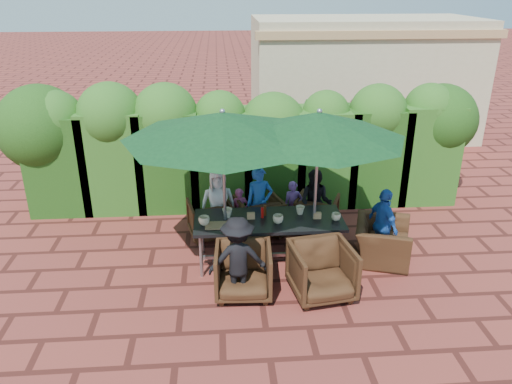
{
  "coord_description": "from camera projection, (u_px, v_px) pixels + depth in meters",
  "views": [
    {
      "loc": [
        -0.52,
        -6.81,
        4.1
      ],
      "look_at": [
        0.03,
        0.4,
        1.03
      ],
      "focal_mm": 35.0,
      "sensor_mm": 36.0,
      "label": 1
    }
  ],
  "objects": [
    {
      "name": "hedge_wall",
      "position": [
        234.0,
        139.0,
        9.48
      ],
      "size": [
        9.1,
        1.6,
        2.44
      ],
      "color": "#183A10",
      "rests_on": "ground"
    },
    {
      "name": "adult_end_right",
      "position": [
        383.0,
        225.0,
        7.78
      ],
      "size": [
        0.54,
        0.77,
        1.18
      ],
      "primitive_type": "imported",
      "rotation": [
        0.0,
        0.0,
        1.87
      ],
      "color": "blue",
      "rests_on": "ground"
    },
    {
      "name": "child_left",
      "position": [
        240.0,
        212.0,
        8.63
      ],
      "size": [
        0.33,
        0.28,
        0.83
      ],
      "primitive_type": "imported",
      "rotation": [
        0.0,
        0.0,
        0.11
      ],
      "color": "#C14484",
      "rests_on": "ground"
    },
    {
      "name": "chair_near_left",
      "position": [
        243.0,
        269.0,
        6.95
      ],
      "size": [
        0.82,
        0.77,
        0.8
      ],
      "primitive_type": "imported",
      "rotation": [
        0.0,
        0.0,
        -0.05
      ],
      "color": "black",
      "rests_on": "ground"
    },
    {
      "name": "number_block_left",
      "position": [
        251.0,
        216.0,
        7.59
      ],
      "size": [
        0.12,
        0.06,
        0.1
      ],
      "primitive_type": "cube",
      "color": "tan",
      "rests_on": "dining_table"
    },
    {
      "name": "chair_far_mid",
      "position": [
        259.0,
        214.0,
        8.63
      ],
      "size": [
        0.89,
        0.86,
        0.75
      ],
      "primitive_type": "imported",
      "rotation": [
        0.0,
        0.0,
        3.43
      ],
      "color": "black",
      "rests_on": "ground"
    },
    {
      "name": "chair_end_right",
      "position": [
        383.0,
        235.0,
        7.83
      ],
      "size": [
        0.88,
        1.09,
        0.83
      ],
      "primitive_type": "imported",
      "rotation": [
        0.0,
        0.0,
        1.26
      ],
      "color": "black",
      "rests_on": "ground"
    },
    {
      "name": "cup_d",
      "position": [
        300.0,
        210.0,
        7.75
      ],
      "size": [
        0.14,
        0.14,
        0.13
      ],
      "primitive_type": "imported",
      "color": "beige",
      "rests_on": "dining_table"
    },
    {
      "name": "pedestrian_a",
      "position": [
        312.0,
        133.0,
        11.58
      ],
      "size": [
        1.67,
        1.15,
        1.69
      ],
      "primitive_type": "imported",
      "rotation": [
        0.0,
        0.0,
        2.72
      ],
      "color": "green",
      "rests_on": "ground"
    },
    {
      "name": "cup_a",
      "position": [
        204.0,
        221.0,
        7.4
      ],
      "size": [
        0.17,
        0.17,
        0.13
      ],
      "primitive_type": "imported",
      "color": "beige",
      "rests_on": "dining_table"
    },
    {
      "name": "cup_e",
      "position": [
        336.0,
        217.0,
        7.55
      ],
      "size": [
        0.14,
        0.14,
        0.11
      ],
      "primitive_type": "imported",
      "color": "beige",
      "rests_on": "dining_table"
    },
    {
      "name": "child_right",
      "position": [
        293.0,
        206.0,
        8.74
      ],
      "size": [
        0.33,
        0.27,
        0.91
      ],
      "primitive_type": "imported",
      "rotation": [
        0.0,
        0.0,
        0.01
      ],
      "color": "#824FAC",
      "rests_on": "ground"
    },
    {
      "name": "adult_far_left",
      "position": [
        218.0,
        203.0,
        8.46
      ],
      "size": [
        0.64,
        0.42,
        1.23
      ],
      "primitive_type": "imported",
      "rotation": [
        0.0,
        0.0,
        0.1
      ],
      "color": "silver",
      "rests_on": "ground"
    },
    {
      "name": "dining_table",
      "position": [
        269.0,
        223.0,
        7.63
      ],
      "size": [
        2.27,
        0.9,
        0.75
      ],
      "color": "black",
      "rests_on": "ground"
    },
    {
      "name": "serving_tray",
      "position": [
        217.0,
        225.0,
        7.39
      ],
      "size": [
        0.35,
        0.25,
        0.02
      ],
      "primitive_type": "cube",
      "color": "#986F49",
      "rests_on": "dining_table"
    },
    {
      "name": "building",
      "position": [
        362.0,
        78.0,
        13.92
      ],
      "size": [
        6.2,
        3.08,
        3.2
      ],
      "color": "#C5B793",
      "rests_on": "ground"
    },
    {
      "name": "adult_far_right",
      "position": [
        316.0,
        203.0,
        8.51
      ],
      "size": [
        0.67,
        0.56,
        1.19
      ],
      "primitive_type": "imported",
      "rotation": [
        0.0,
        0.0,
        -0.43
      ],
      "color": "black",
      "rests_on": "ground"
    },
    {
      "name": "chair_far_right",
      "position": [
        317.0,
        212.0,
        8.78
      ],
      "size": [
        0.88,
        0.86,
        0.71
      ],
      "primitive_type": "imported",
      "rotation": [
        0.0,
        0.0,
        2.74
      ],
      "color": "black",
      "rests_on": "ground"
    },
    {
      "name": "chair_far_left",
      "position": [
        210.0,
        217.0,
        8.56
      ],
      "size": [
        0.82,
        0.79,
        0.72
      ],
      "primitive_type": "imported",
      "rotation": [
        0.0,
        0.0,
        3.35
      ],
      "color": "black",
      "rests_on": "ground"
    },
    {
      "name": "pedestrian_c",
      "position": [
        392.0,
        130.0,
        11.9
      ],
      "size": [
        1.15,
        0.75,
        1.65
      ],
      "primitive_type": "imported",
      "rotation": [
        0.0,
        0.0,
        2.86
      ],
      "color": "gray",
      "rests_on": "ground"
    },
    {
      "name": "chair_near_right",
      "position": [
        322.0,
        269.0,
        6.91
      ],
      "size": [
        0.93,
        0.88,
        0.84
      ],
      "primitive_type": "imported",
      "rotation": [
        0.0,
        0.0,
        0.16
      ],
      "color": "black",
      "rests_on": "ground"
    },
    {
      "name": "sauce_bottle",
      "position": [
        265.0,
        210.0,
        7.69
      ],
      "size": [
        0.04,
        0.04,
        0.17
      ],
      "primitive_type": "cylinder",
      "color": "#4C230C",
      "rests_on": "dining_table"
    },
    {
      "name": "cup_b",
      "position": [
        227.0,
        213.0,
        7.64
      ],
      "size": [
        0.15,
        0.15,
        0.14
      ],
      "primitive_type": "imported",
      "color": "beige",
      "rests_on": "dining_table"
    },
    {
      "name": "adult_near_left",
      "position": [
        238.0,
        259.0,
        6.77
      ],
      "size": [
        0.82,
        0.42,
        1.24
      ],
      "primitive_type": "imported",
      "rotation": [
        0.0,
        0.0,
        3.21
      ],
      "color": "black",
      "rests_on": "ground"
    },
    {
      "name": "adult_far_mid",
      "position": [
        259.0,
        203.0,
        8.43
      ],
      "size": [
        0.51,
        0.44,
        1.27
      ],
      "primitive_type": "imported",
      "rotation": [
        0.0,
        0.0,
        0.16
      ],
      "color": "blue",
      "rests_on": "ground"
    },
    {
      "name": "pedestrian_b",
      "position": [
        353.0,
        132.0,
        11.78
      ],
      "size": [
        0.87,
        0.65,
        1.61
      ],
      "primitive_type": "imported",
      "rotation": [
        0.0,
        0.0,
        3.4
      ],
      "color": "#C14484",
      "rests_on": "ground"
    },
    {
      "name": "umbrella_right",
      "position": [
        319.0,
        126.0,
        7.05
      ],
      "size": [
        2.54,
        2.54,
        2.46
      ],
      "color": "gray",
      "rests_on": "ground"
    },
    {
      "name": "umbrella_left",
      "position": [
        223.0,
        126.0,
        7.04
      ],
      "size": [
        2.91,
        2.91,
        2.46
      ],
      "color": "gray",
      "rests_on": "ground"
    },
    {
      "name": "ground",
      "position": [
        256.0,
        262.0,
        7.89
      ],
      "size": [
        80.0,
        80.0,
        0.0
      ],
      "primitive_type": "plane",
      "color": "maroon",
      "rests_on": "ground"
    },
    {
      "name": "number_block_right",
      "position": [
        317.0,
        215.0,
        7.61
      ],
      "size": [
        0.12,
        0.06,
        0.1
      ],
      "primitive_type": "cube",
      "color": "tan",
      "rests_on": "dining_table"
    },
    {
      "name": "ketchup_bottle",
      "position": [
        262.0,
        213.0,
        7.62
      ],
      "size": [
        0.04,
        0.04,
        0.17
      ],
      "primitive_type": "cylinder",
      "color": "#B20C0A",
      "rests_on": "dining_table"
    },
    {
      "name": "cup_c",
      "position": [
        278.0,
        219.0,
        7.46
      ],
      "size": [
        0.16,
        0.16,
        0.13
      ],
      "primitive_type": "imported",
      "color": "beige",
      "rests_on": "dining_table"
    }
  ]
}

